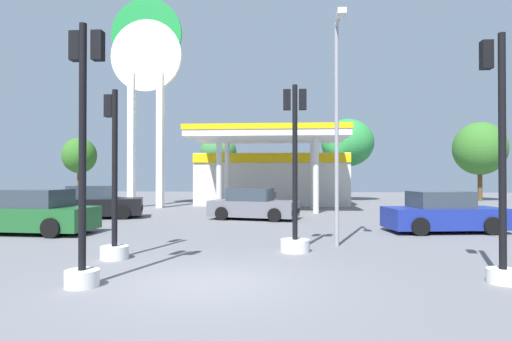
# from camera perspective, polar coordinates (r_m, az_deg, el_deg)

# --- Properties ---
(ground_plane) EXTENTS (90.00, 90.00, 0.00)m
(ground_plane) POSITION_cam_1_polar(r_m,az_deg,el_deg) (8.79, -6.42, -14.55)
(ground_plane) COLOR slate
(ground_plane) RESTS_ON ground
(gas_station) EXTENTS (10.55, 11.48, 4.85)m
(gas_station) POSITION_cam_1_polar(r_m,az_deg,el_deg) (30.40, 2.14, -0.45)
(gas_station) COLOR beige
(gas_station) RESTS_ON ground
(station_pole_sign) EXTENTS (4.67, 0.56, 13.60)m
(station_pole_sign) POSITION_cam_1_polar(r_m,az_deg,el_deg) (29.44, -14.38, 12.57)
(station_pole_sign) COLOR white
(station_pole_sign) RESTS_ON ground
(car_0) EXTENTS (4.43, 2.40, 1.51)m
(car_0) POSITION_cam_1_polar(r_m,az_deg,el_deg) (17.39, 23.59, -5.27)
(car_0) COLOR black
(car_0) RESTS_ON ground
(car_1) EXTENTS (4.79, 3.08, 1.59)m
(car_1) POSITION_cam_1_polar(r_m,az_deg,el_deg) (22.48, -20.63, -4.11)
(car_1) COLOR black
(car_1) RESTS_ON ground
(car_2) EXTENTS (4.57, 2.26, 1.60)m
(car_2) POSITION_cam_1_polar(r_m,az_deg,el_deg) (17.53, -27.60, -5.09)
(car_2) COLOR black
(car_2) RESTS_ON ground
(car_3) EXTENTS (4.42, 2.62, 1.48)m
(car_3) POSITION_cam_1_polar(r_m,az_deg,el_deg) (20.54, -0.41, -4.63)
(car_3) COLOR black
(car_3) RESTS_ON ground
(traffic_signal_0) EXTENTS (0.65, 0.68, 5.01)m
(traffic_signal_0) POSITION_cam_1_polar(r_m,az_deg,el_deg) (8.84, -21.92, -1.29)
(traffic_signal_0) COLOR silver
(traffic_signal_0) RESTS_ON ground
(traffic_signal_1) EXTENTS (0.70, 0.71, 4.28)m
(traffic_signal_1) POSITION_cam_1_polar(r_m,az_deg,el_deg) (11.47, -18.35, -4.91)
(traffic_signal_1) COLOR silver
(traffic_signal_1) RESTS_ON ground
(traffic_signal_2) EXTENTS (0.81, 0.81, 4.62)m
(traffic_signal_2) POSITION_cam_1_polar(r_m,az_deg,el_deg) (11.95, 5.20, -3.90)
(traffic_signal_2) COLOR silver
(traffic_signal_2) RESTS_ON ground
(traffic_signal_3) EXTENTS (0.63, 0.66, 4.92)m
(traffic_signal_3) POSITION_cam_1_polar(r_m,az_deg,el_deg) (9.71, 29.67, -2.52)
(traffic_signal_3) COLOR silver
(traffic_signal_3) RESTS_ON ground
(tree_0) EXTENTS (2.89, 2.89, 5.33)m
(tree_0) POSITION_cam_1_polar(r_m,az_deg,el_deg) (40.08, -22.40, 1.81)
(tree_0) COLOR brown
(tree_0) RESTS_ON ground
(tree_1) EXTENTS (3.14, 3.14, 5.46)m
(tree_1) POSITION_cam_1_polar(r_m,az_deg,el_deg) (37.55, -5.00, 2.51)
(tree_1) COLOR brown
(tree_1) RESTS_ON ground
(tree_2) EXTENTS (4.26, 4.26, 6.69)m
(tree_2) POSITION_cam_1_polar(r_m,az_deg,el_deg) (35.91, 12.05, 3.61)
(tree_2) COLOR brown
(tree_2) RESTS_ON ground
(tree_3) EXTENTS (4.21, 4.21, 6.46)m
(tree_3) POSITION_cam_1_polar(r_m,az_deg,el_deg) (39.81, 27.58, 2.59)
(tree_3) COLOR brown
(tree_3) RESTS_ON ground
(corner_streetlamp) EXTENTS (0.24, 1.48, 6.67)m
(corner_streetlamp) POSITION_cam_1_polar(r_m,az_deg,el_deg) (12.96, 10.76, 7.90)
(corner_streetlamp) COLOR gray
(corner_streetlamp) RESTS_ON ground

